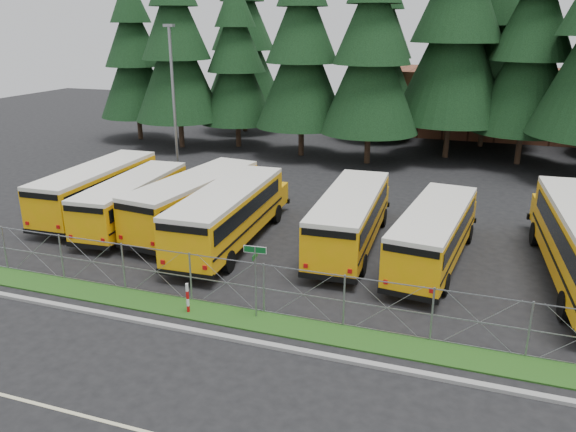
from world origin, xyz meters
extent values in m
plane|color=black|center=(0.00, 0.00, 0.00)|extent=(120.00, 120.00, 0.00)
cube|color=gray|center=(0.00, -3.10, 0.06)|extent=(50.00, 0.25, 0.12)
cube|color=#1A4513|center=(0.00, -1.70, 0.03)|extent=(50.00, 1.40, 0.06)
cube|color=brown|center=(6.00, 40.00, 3.00)|extent=(22.00, 10.00, 6.00)
cylinder|color=gray|center=(-1.14, -1.43, 1.40)|extent=(0.06, 0.06, 2.80)
cube|color=#0B501E|center=(-1.14, -1.43, 2.68)|extent=(0.80, 0.08, 0.22)
cube|color=white|center=(-1.14, -1.43, 2.68)|extent=(0.84, 0.08, 0.26)
cube|color=#0B501E|center=(-1.14, -1.43, 2.44)|extent=(0.07, 0.55, 0.18)
cylinder|color=#B20C0C|center=(-3.65, -1.92, 0.60)|extent=(0.11, 0.11, 1.20)
cylinder|color=gray|center=(-13.86, 15.43, 5.00)|extent=(0.20, 0.20, 10.00)
cube|color=gray|center=(-13.86, 15.43, 10.05)|extent=(0.70, 0.35, 0.18)
camera|label=1|loc=(5.85, -18.20, 10.16)|focal=35.00mm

